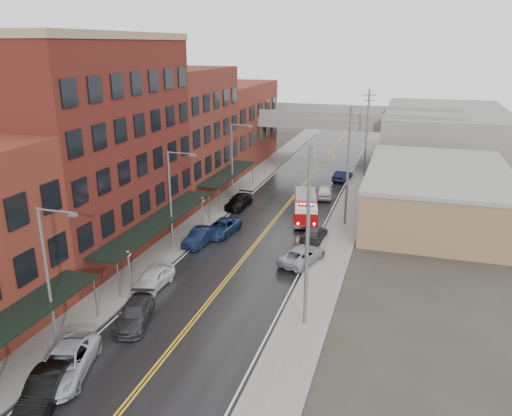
# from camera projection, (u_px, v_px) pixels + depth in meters

# --- Properties ---
(road) EXTENTS (11.00, 160.00, 0.02)m
(road) POSITION_uv_depth(u_px,v_px,m) (264.00, 234.00, 48.69)
(road) COLOR black
(road) RESTS_ON ground
(sidewalk_left) EXTENTS (3.00, 160.00, 0.15)m
(sidewalk_left) POSITION_uv_depth(u_px,v_px,m) (195.00, 226.00, 50.71)
(sidewalk_left) COLOR slate
(sidewalk_left) RESTS_ON ground
(sidewalk_right) EXTENTS (3.00, 160.00, 0.15)m
(sidewalk_right) POSITION_uv_depth(u_px,v_px,m) (339.00, 242.00, 46.63)
(sidewalk_right) COLOR slate
(sidewalk_right) RESTS_ON ground
(curb_left) EXTENTS (0.30, 160.00, 0.15)m
(curb_left) POSITION_uv_depth(u_px,v_px,m) (210.00, 227.00, 50.25)
(curb_left) COLOR gray
(curb_left) RESTS_ON ground
(curb_right) EXTENTS (0.30, 160.00, 0.15)m
(curb_right) POSITION_uv_depth(u_px,v_px,m) (321.00, 240.00, 47.09)
(curb_right) COLOR gray
(curb_right) RESTS_ON ground
(brick_building_b) EXTENTS (9.00, 20.00, 18.00)m
(brick_building_b) POSITION_uv_depth(u_px,v_px,m) (95.00, 149.00, 43.23)
(brick_building_b) COLOR #4D1714
(brick_building_b) RESTS_ON ground
(brick_building_c) EXTENTS (9.00, 15.00, 15.00)m
(brick_building_c) POSITION_uv_depth(u_px,v_px,m) (182.00, 133.00, 59.58)
(brick_building_c) COLOR #5C261B
(brick_building_c) RESTS_ON ground
(brick_building_far) EXTENTS (9.00, 20.00, 12.00)m
(brick_building_far) POSITION_uv_depth(u_px,v_px,m) (232.00, 124.00, 75.93)
(brick_building_far) COLOR maroon
(brick_building_far) RESTS_ON ground
(tan_building) EXTENTS (14.00, 22.00, 5.00)m
(tan_building) POSITION_uv_depth(u_px,v_px,m) (436.00, 195.00, 52.51)
(tan_building) COLOR #866548
(tan_building) RESTS_ON ground
(right_far_block) EXTENTS (18.00, 30.00, 8.00)m
(right_far_block) POSITION_uv_depth(u_px,v_px,m) (444.00, 135.00, 78.71)
(right_far_block) COLOR slate
(right_far_block) RESTS_ON ground
(awning_1) EXTENTS (2.60, 18.00, 3.09)m
(awning_1) POSITION_uv_depth(u_px,v_px,m) (159.00, 221.00, 43.49)
(awning_1) COLOR black
(awning_1) RESTS_ON ground
(awning_2) EXTENTS (2.60, 13.00, 3.09)m
(awning_2) POSITION_uv_depth(u_px,v_px,m) (228.00, 173.00, 59.37)
(awning_2) COLOR black
(awning_2) RESTS_ON ground
(globe_lamp_1) EXTENTS (0.44, 0.44, 3.12)m
(globe_lamp_1) POSITION_uv_depth(u_px,v_px,m) (129.00, 261.00, 37.05)
(globe_lamp_1) COLOR #59595B
(globe_lamp_1) RESTS_ON ground
(globe_lamp_2) EXTENTS (0.44, 0.44, 3.12)m
(globe_lamp_2) POSITION_uv_depth(u_px,v_px,m) (202.00, 206.00, 49.75)
(globe_lamp_2) COLOR #59595B
(globe_lamp_2) RESTS_ON ground
(street_lamp_0) EXTENTS (2.64, 0.22, 9.00)m
(street_lamp_0) POSITION_uv_depth(u_px,v_px,m) (50.00, 270.00, 28.93)
(street_lamp_0) COLOR #59595B
(street_lamp_0) RESTS_ON ground
(street_lamp_1) EXTENTS (2.64, 0.22, 9.00)m
(street_lamp_1) POSITION_uv_depth(u_px,v_px,m) (173.00, 194.00, 43.45)
(street_lamp_1) COLOR #59595B
(street_lamp_1) RESTS_ON ground
(street_lamp_2) EXTENTS (2.64, 0.22, 9.00)m
(street_lamp_2) POSITION_uv_depth(u_px,v_px,m) (234.00, 157.00, 57.97)
(street_lamp_2) COLOR #59595B
(street_lamp_2) RESTS_ON ground
(utility_pole_0) EXTENTS (1.80, 0.24, 12.00)m
(utility_pole_0) POSITION_uv_depth(u_px,v_px,m) (308.00, 235.00, 31.09)
(utility_pole_0) COLOR #59595B
(utility_pole_0) RESTS_ON ground
(utility_pole_1) EXTENTS (1.80, 0.24, 12.00)m
(utility_pole_1) POSITION_uv_depth(u_px,v_px,m) (348.00, 165.00, 49.24)
(utility_pole_1) COLOR #59595B
(utility_pole_1) RESTS_ON ground
(utility_pole_2) EXTENTS (1.80, 0.24, 12.00)m
(utility_pole_2) POSITION_uv_depth(u_px,v_px,m) (367.00, 132.00, 67.39)
(utility_pole_2) COLOR #59595B
(utility_pole_2) RESTS_ON ground
(overpass) EXTENTS (40.00, 10.00, 7.50)m
(overpass) POSITION_uv_depth(u_px,v_px,m) (323.00, 124.00, 75.85)
(overpass) COLOR slate
(overpass) RESTS_ON ground
(fire_truck) EXTENTS (4.18, 7.67, 2.68)m
(fire_truck) POSITION_uv_depth(u_px,v_px,m) (305.00, 207.00, 52.17)
(fire_truck) COLOR #A00709
(fire_truck) RESTS_ON ground
(parked_car_left_1) EXTENTS (2.80, 4.76, 1.48)m
(parked_car_left_1) POSITION_uv_depth(u_px,v_px,m) (45.00, 388.00, 25.77)
(parked_car_left_1) COLOR black
(parked_car_left_1) RESTS_ON ground
(parked_car_left_2) EXTENTS (4.11, 6.16, 1.57)m
(parked_car_left_2) POSITION_uv_depth(u_px,v_px,m) (65.00, 363.00, 27.73)
(parked_car_left_2) COLOR #ADAFB6
(parked_car_left_2) RESTS_ON ground
(parked_car_left_3) EXTENTS (3.10, 5.13, 1.39)m
(parked_car_left_3) POSITION_uv_depth(u_px,v_px,m) (134.00, 314.00, 32.94)
(parked_car_left_3) COLOR #292A2C
(parked_car_left_3) RESTS_ON ground
(parked_car_left_4) EXTENTS (1.89, 4.39, 1.47)m
(parked_car_left_4) POSITION_uv_depth(u_px,v_px,m) (154.00, 278.00, 37.84)
(parked_car_left_4) COLOR silver
(parked_car_left_4) RESTS_ON ground
(parked_car_left_5) EXTENTS (1.99, 4.62, 1.48)m
(parked_car_left_5) POSITION_uv_depth(u_px,v_px,m) (200.00, 237.00, 45.99)
(parked_car_left_5) COLOR black
(parked_car_left_5) RESTS_ON ground
(parked_car_left_6) EXTENTS (2.91, 5.23, 1.38)m
(parked_car_left_6) POSITION_uv_depth(u_px,v_px,m) (222.00, 227.00, 48.48)
(parked_car_left_6) COLOR navy
(parked_car_left_6) RESTS_ON ground
(parked_car_left_7) EXTENTS (2.21, 4.99, 1.42)m
(parked_car_left_7) POSITION_uv_depth(u_px,v_px,m) (239.00, 202.00, 56.30)
(parked_car_left_7) COLOR black
(parked_car_left_7) RESTS_ON ground
(parked_car_right_0) EXTENTS (3.81, 5.61, 1.43)m
(parked_car_right_0) POSITION_uv_depth(u_px,v_px,m) (302.00, 255.00, 42.07)
(parked_car_right_0) COLOR #93959A
(parked_car_right_0) RESTS_ON ground
(parked_car_right_1) EXTENTS (2.13, 4.70, 1.34)m
(parked_car_right_1) POSITION_uv_depth(u_px,v_px,m) (314.00, 234.00, 46.90)
(parked_car_right_1) COLOR #2B2B2E
(parked_car_right_1) RESTS_ON ground
(parked_car_right_2) EXTENTS (2.43, 4.70, 1.53)m
(parked_car_right_2) POSITION_uv_depth(u_px,v_px,m) (325.00, 191.00, 59.96)
(parked_car_right_2) COLOR white
(parked_car_right_2) RESTS_ON ground
(parked_car_right_3) EXTENTS (2.32, 4.56, 1.43)m
(parked_car_right_3) POSITION_uv_depth(u_px,v_px,m) (343.00, 176.00, 67.32)
(parked_car_right_3) COLOR black
(parked_car_right_3) RESTS_ON ground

